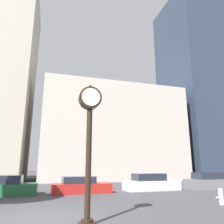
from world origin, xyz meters
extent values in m
plane|color=#424247|center=(0.00, 0.00, 0.00)|extent=(200.00, 200.00, 0.00)
cube|color=beige|center=(9.40, 24.00, 6.87)|extent=(20.83, 12.00, 13.74)
cube|color=#2D384C|center=(26.72, 24.00, 17.21)|extent=(10.83, 12.00, 34.42)
cylinder|color=black|center=(1.50, -1.46, 0.06)|extent=(0.62, 0.62, 0.12)
cylinder|color=black|center=(1.50, -1.46, 0.17)|extent=(0.41, 0.41, 0.10)
cylinder|color=black|center=(1.50, -1.46, 2.15)|extent=(0.21, 0.21, 3.87)
cylinder|color=black|center=(1.50, -1.46, 4.52)|extent=(0.86, 0.39, 0.86)
cylinder|color=white|center=(1.50, -1.67, 4.52)|extent=(0.70, 0.02, 0.70)
cylinder|color=white|center=(1.50, -1.26, 4.52)|extent=(0.70, 0.02, 0.70)
sphere|color=black|center=(1.50, -1.46, 5.01)|extent=(0.12, 0.12, 0.12)
cube|color=#236038|center=(-2.45, 7.95, 0.39)|extent=(3.90, 1.96, 0.77)
cube|color=#232833|center=(-2.64, 7.96, 1.06)|extent=(2.15, 1.71, 0.57)
cube|color=red|center=(2.66, 7.85, 0.35)|extent=(4.46, 1.90, 0.71)
cube|color=#232833|center=(2.44, 7.84, 0.96)|extent=(2.47, 1.62, 0.50)
cube|color=silver|center=(8.65, 8.21, 0.39)|extent=(4.73, 2.00, 0.79)
cube|color=#232833|center=(8.42, 8.20, 1.08)|extent=(2.63, 1.69, 0.58)
cube|color=slate|center=(14.39, 7.88, 0.42)|extent=(4.57, 1.95, 0.83)
cube|color=#232833|center=(14.17, 7.89, 1.12)|extent=(2.53, 1.68, 0.57)
cylinder|color=#B7B7BC|center=(9.00, 0.70, 0.33)|extent=(0.27, 0.27, 0.66)
sphere|color=#B7B7BC|center=(9.00, 0.70, 0.71)|extent=(0.26, 0.26, 0.26)
cylinder|color=#B7B7BC|center=(8.78, 0.70, 0.36)|extent=(0.18, 0.10, 0.10)
camera|label=1|loc=(0.08, -9.46, 1.97)|focal=35.00mm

